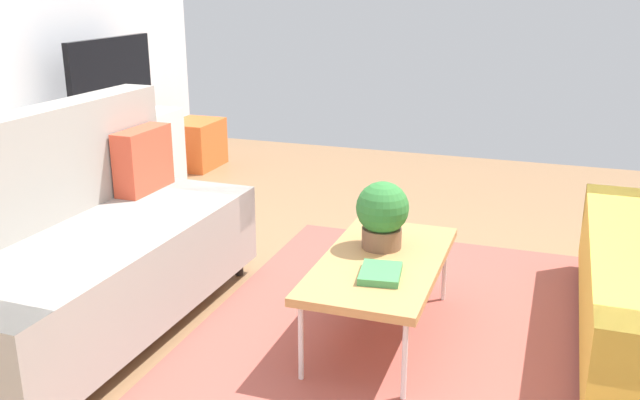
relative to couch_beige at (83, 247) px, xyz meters
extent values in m
plane|color=#936B47|center=(0.38, -1.32, -0.44)|extent=(7.68, 7.68, 0.00)
cube|color=#9E4C42|center=(0.34, -1.62, -0.44)|extent=(2.90, 2.20, 0.01)
cube|color=gray|center=(-0.01, -0.07, -0.12)|extent=(1.92, 0.88, 0.44)
cube|color=gray|center=(-0.01, 0.25, 0.38)|extent=(1.90, 0.24, 0.56)
cube|color=gray|center=(0.84, -0.09, -0.01)|extent=(0.22, 0.84, 0.22)
cylinder|color=black|center=(0.85, -0.43, -0.39)|extent=(0.05, 0.05, 0.10)
cylinder|color=black|center=(0.86, 0.25, -0.39)|extent=(0.05, 0.05, 0.10)
cube|color=#D84C33|center=(0.66, 0.06, 0.28)|extent=(0.40, 0.15, 0.36)
cylinder|color=black|center=(1.56, -2.43, -0.39)|extent=(0.05, 0.05, 0.10)
cube|color=#B7844C|center=(0.39, -1.42, -0.04)|extent=(1.10, 0.56, 0.04)
cylinder|color=silver|center=(-0.11, -1.19, -0.25)|extent=(0.02, 0.02, 0.38)
cylinder|color=silver|center=(0.89, -1.19, -0.25)|extent=(0.02, 0.02, 0.38)
cylinder|color=silver|center=(-0.11, -1.65, -0.25)|extent=(0.02, 0.02, 0.38)
cylinder|color=silver|center=(0.89, -1.65, -0.25)|extent=(0.02, 0.02, 0.38)
cube|color=silver|center=(1.91, 1.14, -0.12)|extent=(1.40, 0.44, 0.64)
cube|color=black|center=(1.91, 1.12, 0.22)|extent=(0.36, 0.20, 0.04)
cube|color=black|center=(1.91, 1.12, 0.54)|extent=(1.00, 0.05, 0.60)
cube|color=orange|center=(3.01, 1.04, -0.22)|extent=(0.52, 0.40, 0.44)
cylinder|color=brown|center=(0.53, -1.38, 0.03)|extent=(0.20, 0.20, 0.10)
sphere|color=#2D7233|center=(0.53, -1.38, 0.19)|extent=(0.26, 0.26, 0.26)
cube|color=#3F8C4C|center=(0.18, -1.47, 0.00)|extent=(0.26, 0.21, 0.03)
cylinder|color=#33B29E|center=(1.33, 1.19, 0.28)|extent=(0.09, 0.09, 0.16)
cylinder|color=#B24C4C|center=(1.48, 1.19, 0.28)|extent=(0.11, 0.11, 0.17)
cylinder|color=red|center=(1.64, 1.10, 0.30)|extent=(0.05, 0.05, 0.21)
cylinder|color=silver|center=(1.74, 1.10, 0.27)|extent=(0.04, 0.04, 0.15)
cylinder|color=#262626|center=(1.83, 1.10, 0.28)|extent=(0.05, 0.05, 0.16)
camera|label=1|loc=(-2.62, -2.15, 1.26)|focal=38.83mm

